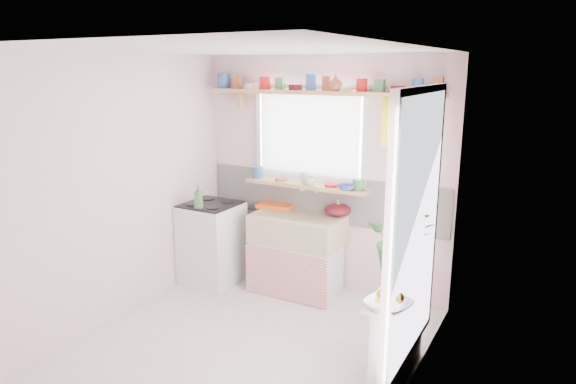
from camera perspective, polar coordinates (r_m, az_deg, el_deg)
The scene contains 19 objects.
room at distance 4.57m, azimuth 7.53°, elevation 0.94°, with size 3.20×3.20×3.20m.
sink_unit at distance 5.54m, azimuth 1.03°, elevation -6.79°, with size 0.95×0.65×1.11m.
cooker at distance 5.82m, azimuth -8.45°, elevation -5.60°, with size 0.58×0.58×0.93m.
radiator_ledge at distance 4.13m, azimuth 12.13°, elevation -15.17°, with size 0.22×0.95×0.78m.
windowsill at distance 5.49m, azimuth 1.97°, elevation 0.75°, with size 1.40×0.22×0.04m, color tan.
pine_shelf at distance 5.28m, azimuth 3.48°, elevation 10.97°, with size 2.52×0.24×0.04m, color tan.
shelf_crockery at distance 5.28m, azimuth 3.49°, elevation 11.78°, with size 2.47×0.11×0.12m.
sill_crockery at distance 5.48m, azimuth 1.97°, elevation 1.54°, with size 1.35×0.11×0.12m.
dish_tray at distance 5.75m, azimuth -1.30°, elevation -1.43°, with size 0.39×0.29×0.04m, color #F75E16.
colander at distance 5.41m, azimuth 5.59°, elevation -1.98°, with size 0.28×0.28×0.13m, color #5C0F1B.
jade_plant at distance 4.12m, azimuth 12.48°, elevation -5.24°, with size 0.51×0.44×0.56m, color #276227.
fruit_bowl at distance 3.59m, azimuth 11.04°, elevation -12.29°, with size 0.30×0.30×0.07m, color white.
herb_pot at distance 3.56m, azimuth 11.10°, elevation -11.17°, with size 0.12×0.08×0.23m, color #2A6829.
soap_bottle_sink at distance 5.41m, azimuth 5.59°, elevation -1.75°, with size 0.08×0.08×0.17m, color #E0EC69.
sill_cup at distance 5.39m, azimuth 2.41°, elevation 1.21°, with size 0.11×0.11×0.09m, color beige.
sill_bowl at distance 5.23m, azimuth 6.51°, elevation 0.54°, with size 0.17×0.17×0.05m, color #3755B4.
shelf_vase at distance 5.15m, azimuth 5.31°, elevation 11.96°, with size 0.15×0.15×0.16m, color #A44632.
cooker_bottle at distance 5.48m, azimuth -9.92°, elevation -0.53°, with size 0.10×0.10×0.25m, color #3E7C40.
fruit at distance 3.57m, azimuth 11.21°, elevation -11.40°, with size 0.20×0.14×0.10m.
Camera 1 is at (2.27, -3.29, 2.37)m, focal length 32.00 mm.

